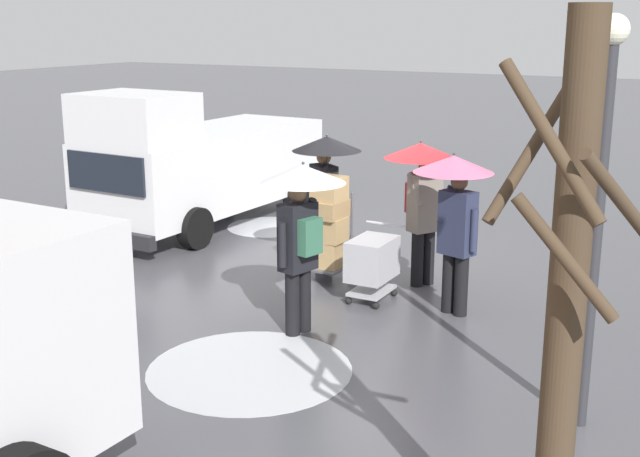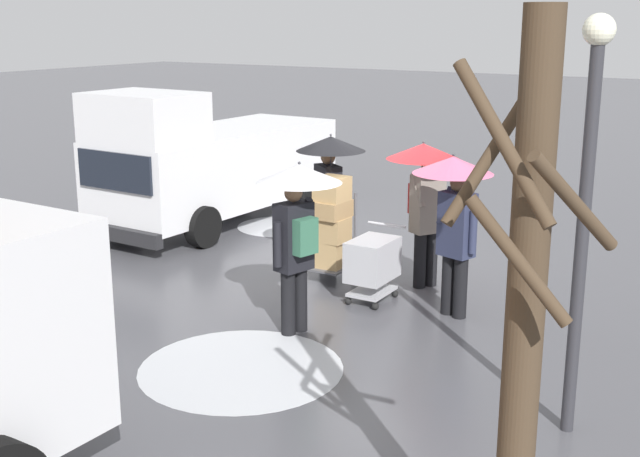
% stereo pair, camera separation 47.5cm
% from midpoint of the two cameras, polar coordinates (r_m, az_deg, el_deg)
% --- Properties ---
extents(ground_plane, '(90.00, 90.00, 0.00)m').
position_cam_midpoint_polar(ground_plane, '(12.68, 4.67, -3.18)').
color(ground_plane, '#4C4C51').
extents(slush_patch_near_cluster, '(2.30, 2.30, 0.01)m').
position_cam_midpoint_polar(slush_patch_near_cluster, '(9.40, -4.02, -9.61)').
color(slush_patch_near_cluster, silver).
rests_on(slush_patch_near_cluster, ground).
extents(slush_patch_under_van, '(1.59, 1.59, 0.01)m').
position_cam_midpoint_polar(slush_patch_under_van, '(15.50, -1.94, 0.15)').
color(slush_patch_under_van, silver).
rests_on(slush_patch_under_van, ground).
extents(cargo_van_parked_right, '(2.31, 5.39, 2.60)m').
position_cam_midpoint_polar(cargo_van_parked_right, '(15.59, -6.77, 4.56)').
color(cargo_van_parked_right, white).
rests_on(cargo_van_parked_right, ground).
extents(shopping_cart_vendor, '(0.58, 0.82, 1.02)m').
position_cam_midpoint_polar(shopping_cart_vendor, '(11.35, 4.85, -2.30)').
color(shopping_cart_vendor, '#B2B2B7').
rests_on(shopping_cart_vendor, ground).
extents(hand_dolly_boxes, '(0.53, 0.70, 1.58)m').
position_cam_midpoint_polar(hand_dolly_boxes, '(12.08, 1.98, 0.40)').
color(hand_dolly_boxes, '#515156').
rests_on(hand_dolly_boxes, ground).
extents(pedestrian_pink_side, '(1.04, 1.04, 2.15)m').
position_cam_midpoint_polar(pedestrian_pink_side, '(9.95, -0.22, 1.32)').
color(pedestrian_pink_side, black).
rests_on(pedestrian_pink_side, ground).
extents(pedestrian_black_side, '(1.04, 1.04, 2.15)m').
position_cam_midpoint_polar(pedestrian_black_side, '(12.40, 1.76, 4.01)').
color(pedestrian_black_side, black).
rests_on(pedestrian_black_side, ground).
extents(pedestrian_white_side, '(1.04, 1.04, 2.15)m').
position_cam_midpoint_polar(pedestrian_white_side, '(11.80, 8.39, 3.26)').
color(pedestrian_white_side, black).
rests_on(pedestrian_white_side, ground).
extents(pedestrian_far_side, '(1.04, 1.04, 2.15)m').
position_cam_midpoint_polar(pedestrian_far_side, '(10.72, 10.54, 2.12)').
color(pedestrian_far_side, black).
rests_on(pedestrian_far_side, ground).
extents(bare_tree_near, '(1.03, 1.02, 3.90)m').
position_cam_midpoint_polar(bare_tree_near, '(5.22, 16.43, -6.05)').
color(bare_tree_near, '#423323').
rests_on(bare_tree_near, ground).
extents(street_lamp, '(0.28, 0.28, 3.86)m').
position_cam_midpoint_polar(street_lamp, '(7.74, 19.62, 2.76)').
color(street_lamp, '#2D2D33').
rests_on(street_lamp, ground).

